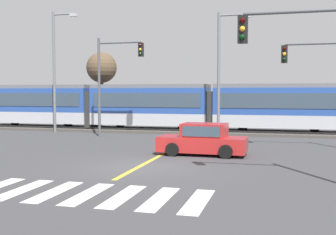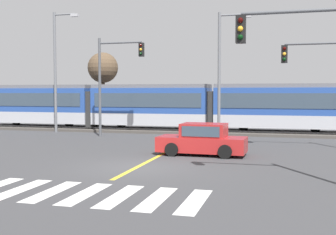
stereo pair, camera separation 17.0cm
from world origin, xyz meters
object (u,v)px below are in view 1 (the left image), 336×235
Objects in this scene: light_rail_tram at (151,105)px; bare_tree_far_west at (102,68)px; sedan_crossing at (203,140)px; street_lamp_west at (56,65)px; traffic_light_far_left at (113,72)px; street_lamp_centre at (222,67)px; traffic_light_near_right at (315,61)px.

bare_tree_far_west reaches higher than light_rail_tram.
street_lamp_west is (-12.61, 8.54, 4.34)m from sedan_crossing.
traffic_light_far_left is 7.28m from street_lamp_centre.
traffic_light_near_right is 17.19m from traffic_light_far_left.
street_lamp_west is at bearing 160.46° from traffic_light_far_left.
street_lamp_centre reaches higher than light_rail_tram.
traffic_light_far_left reaches higher than sedan_crossing.
light_rail_tram is 4.20× the size of traffic_light_far_left.
street_lamp_centre reaches higher than traffic_light_far_left.
street_lamp_centre is (-0.16, 7.97, 3.98)m from sedan_crossing.
street_lamp_centre is at bearing 91.17° from sedan_crossing.
street_lamp_west is 7.83m from bare_tree_far_west.
sedan_crossing is at bearing -61.42° from light_rail_tram.
traffic_light_near_right is at bearing -57.75° from light_rail_tram.
bare_tree_far_west is at bearing 145.53° from street_lamp_centre.
street_lamp_west reaches higher than street_lamp_centre.
bare_tree_far_west is (-12.38, 16.36, 4.52)m from sedan_crossing.
street_lamp_west is at bearing -158.90° from light_rail_tram.
traffic_light_far_left is 1.00× the size of bare_tree_far_west.
traffic_light_far_left is 10.97m from bare_tree_far_west.
sedan_crossing is 21.01m from bare_tree_far_west.
bare_tree_far_west is at bearing 88.31° from street_lamp_west.
traffic_light_near_right is at bearing -52.50° from bare_tree_far_west.
street_lamp_centre is at bearing 10.37° from traffic_light_far_left.
traffic_light_far_left is (-11.90, 12.40, 0.38)m from traffic_light_near_right.
street_lamp_west is 1.34× the size of bare_tree_far_west.
sedan_crossing is at bearing -88.83° from street_lamp_centre.
light_rail_tram reaches higher than sedan_crossing.
traffic_light_near_right is 27.89m from bare_tree_far_west.
street_lamp_centre reaches higher than traffic_light_near_right.
light_rail_tram is 3.13× the size of street_lamp_west.
traffic_light_far_left is 0.81× the size of street_lamp_centre.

